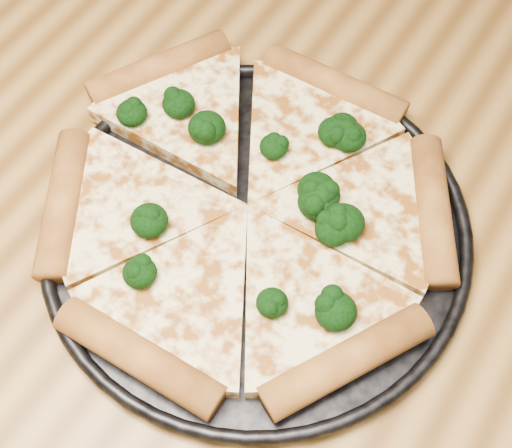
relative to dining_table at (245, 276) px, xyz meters
The scene contains 4 objects.
dining_table is the anchor object (origin of this frame).
pizza_pan 0.10m from the dining_table, 11.55° to the right, with size 0.34×0.34×0.02m.
pizza 0.11m from the dining_table, 108.59° to the left, with size 0.36×0.32×0.03m.
broccoli_florets 0.12m from the dining_table, 62.41° to the left, with size 0.26×0.22×0.02m.
Camera 1 is at (0.17, -0.25, 1.26)m, focal length 52.13 mm.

